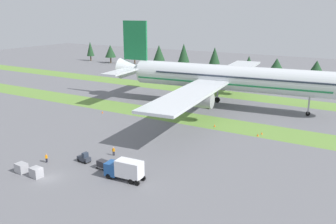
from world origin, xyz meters
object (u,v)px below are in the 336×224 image
object	(u,v)px
airliner	(222,77)
baggage_tug	(84,158)
taxiway_marker_1	(262,133)
taxiway_marker_2	(258,135)
cargo_dolly_lead	(103,164)
catering_truck	(125,169)
ground_crew_loader	(46,158)
cargo_dolly_second	(114,168)
cargo_dolly_third	(126,172)
taxiway_marker_0	(102,112)
uld_container_1	(36,172)
ground_crew_marshaller	(114,151)
taxiway_marker_3	(215,125)
uld_container_0	(21,168)

from	to	relation	value
airliner	baggage_tug	size ratio (longest dim) A/B	31.19
taxiway_marker_1	taxiway_marker_2	size ratio (longest dim) A/B	0.82
cargo_dolly_lead	catering_truck	distance (m)	6.46
baggage_tug	ground_crew_loader	xyz separation A→B (m)	(-5.96, -3.80, 0.13)
cargo_dolly_second	ground_crew_loader	size ratio (longest dim) A/B	1.35
airliner	cargo_dolly_third	world-z (taller)	airliner
taxiway_marker_0	uld_container_1	bearing A→B (deg)	-65.11
taxiway_marker_1	catering_truck	bearing A→B (deg)	-109.93
cargo_dolly_third	taxiway_marker_0	world-z (taller)	cargo_dolly_third
ground_crew_marshaller	ground_crew_loader	bearing A→B (deg)	14.72
cargo_dolly_third	ground_crew_loader	distance (m)	16.93
ground_crew_loader	taxiway_marker_3	world-z (taller)	ground_crew_loader
taxiway_marker_1	taxiway_marker_2	world-z (taller)	taxiway_marker_2
taxiway_marker_0	taxiway_marker_1	bearing A→B (deg)	6.43
catering_truck	uld_container_1	world-z (taller)	catering_truck
airliner	ground_crew_loader	size ratio (longest dim) A/B	48.83
catering_truck	ground_crew_loader	world-z (taller)	catering_truck
catering_truck	taxiway_marker_2	xyz separation A→B (m)	(12.40, 33.42, -1.64)
baggage_tug	cargo_dolly_lead	bearing A→B (deg)	-90.00
cargo_dolly_third	ground_crew_marshaller	distance (m)	10.41
ground_crew_loader	taxiway_marker_2	world-z (taller)	ground_crew_loader
baggage_tug	cargo_dolly_second	bearing A→B (deg)	-90.00
ground_crew_marshaller	uld_container_0	bearing A→B (deg)	26.15
ground_crew_marshaller	taxiway_marker_2	xyz separation A→B (m)	(20.90, 25.93, -0.64)
airliner	cargo_dolly_second	bearing A→B (deg)	-3.85
uld_container_1	taxiway_marker_1	xyz separation A→B (m)	(26.48, 42.19, -0.60)
airliner	uld_container_1	xyz separation A→B (m)	(-8.17, -61.20, -8.00)
airliner	cargo_dolly_lead	size ratio (longest dim) A/B	36.18
ground_crew_loader	uld_container_0	size ratio (longest dim) A/B	0.87
cargo_dolly_second	cargo_dolly_third	size ratio (longest dim) A/B	1.00
ground_crew_marshaller	taxiway_marker_3	xyz separation A→B (m)	(9.53, 27.47, -0.64)
cargo_dolly_third	taxiway_marker_1	xyz separation A→B (m)	(13.19, 34.31, -0.67)
airliner	uld_container_1	size ratio (longest dim) A/B	42.48
catering_truck	taxiway_marker_0	world-z (taller)	catering_truck
baggage_tug	ground_crew_loader	size ratio (longest dim) A/B	1.57
cargo_dolly_lead	cargo_dolly_third	bearing A→B (deg)	-90.00
airliner	taxiway_marker_0	size ratio (longest dim) A/B	139.29
taxiway_marker_3	taxiway_marker_1	bearing A→B (deg)	1.30
taxiway_marker_3	uld_container_1	bearing A→B (deg)	-109.36
ground_crew_marshaller	ground_crew_loader	world-z (taller)	same
cargo_dolly_lead	uld_container_0	distance (m)	14.18
cargo_dolly_lead	taxiway_marker_0	size ratio (longest dim) A/B	3.85
cargo_dolly_second	catering_truck	world-z (taller)	catering_truck
ground_crew_loader	taxiway_marker_2	xyz separation A→B (m)	(29.54, 35.14, -0.64)
taxiway_marker_2	taxiway_marker_3	distance (m)	11.47
baggage_tug	catering_truck	bearing A→B (deg)	-94.39
taxiway_marker_0	uld_container_0	bearing A→B (deg)	-70.10
cargo_dolly_third	taxiway_marker_2	xyz separation A→B (m)	(12.82, 32.50, -0.61)
airliner	cargo_dolly_second	world-z (taller)	airliner
taxiway_marker_3	catering_truck	bearing A→B (deg)	-91.69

